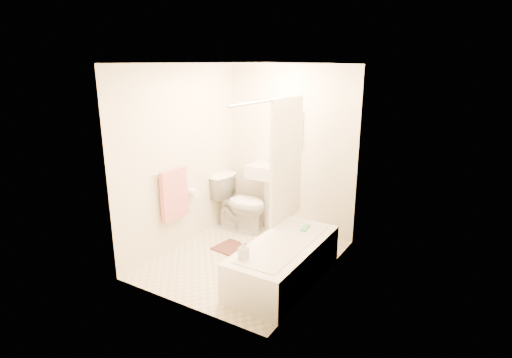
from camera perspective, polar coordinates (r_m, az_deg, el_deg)
The scene contains 17 objects.
floor at distance 5.20m, azimuth -1.46°, elevation -11.31°, with size 2.40×2.40×0.00m, color beige.
ceiling at distance 4.63m, azimuth -1.67°, elevation 16.15°, with size 2.40×2.40×0.00m, color white.
wall_back at distance 5.80m, azimuth 4.89°, elevation 4.09°, with size 2.00×0.02×2.40m, color beige.
wall_left at distance 5.37m, azimuth -10.57°, elevation 2.94°, with size 0.02×2.40×2.40m, color beige.
wall_right at distance 4.34m, azimuth 9.63°, elevation -0.09°, with size 0.02×2.40×2.40m, color beige.
mirror at distance 5.73m, azimuth 4.87°, elevation 6.99°, with size 0.40×0.03×0.55m, color white.
curtain_rod at distance 4.58m, azimuth 2.28°, elevation 11.14°, with size 0.03×0.03×1.70m, color silver.
shower_curtain at distance 5.05m, azimuth 4.39°, elevation 2.58°, with size 0.04×0.80×1.55m, color silver.
towel_bar at distance 5.19m, azimuth -12.01°, elevation 1.27°, with size 0.02×0.02×0.60m, color silver.
towel at distance 5.26m, azimuth -11.58°, elevation -2.14°, with size 0.06×0.45×0.66m, color #CC7266.
toilet_paper at distance 5.54m, azimuth -8.95°, elevation -1.94°, with size 0.12×0.12×0.11m, color white.
toilet at distance 5.93m, azimuth -2.27°, elevation -3.54°, with size 0.46×0.83×0.81m, color white.
sink at distance 5.97m, azimuth 1.84°, elevation -2.10°, with size 0.55×0.44×1.08m, color white, non-canonical shape.
bathtub at distance 4.66m, azimuth 4.06°, elevation -11.67°, with size 0.70×1.60×0.45m, color white, non-canonical shape.
bath_mat at distance 5.44m, azimuth -2.99°, elevation -9.95°, with size 0.54×0.41×0.02m, color #512C23.
soap_bottle at distance 4.17m, azimuth -1.79°, elevation -10.14°, with size 0.09×0.09×0.19m, color white.
scrub_brush at distance 4.93m, azimuth 7.08°, elevation -6.99°, with size 0.06×0.19×0.04m, color #45B874.
Camera 1 is at (2.51, -3.89, 2.37)m, focal length 28.00 mm.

